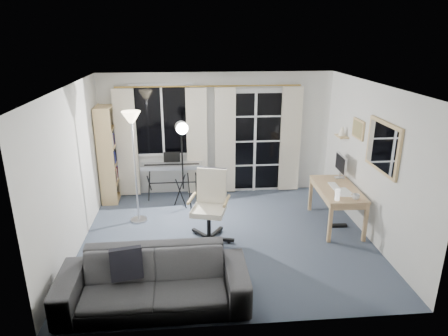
# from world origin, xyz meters

# --- Properties ---
(floor) EXTENTS (4.50, 4.00, 0.02)m
(floor) POSITION_xyz_m (0.00, 0.00, -0.01)
(floor) COLOR #3B4456
(floor) RESTS_ON ground
(window) EXTENTS (1.20, 0.08, 1.40)m
(window) POSITION_xyz_m (-1.05, 1.97, 1.50)
(window) COLOR white
(window) RESTS_ON floor
(french_door) EXTENTS (1.32, 0.09, 2.11)m
(french_door) POSITION_xyz_m (0.75, 1.97, 1.03)
(french_door) COLOR white
(french_door) RESTS_ON floor
(curtains) EXTENTS (3.60, 0.07, 2.13)m
(curtains) POSITION_xyz_m (-0.14, 1.88, 1.09)
(curtains) COLOR gold
(curtains) RESTS_ON floor
(bookshelf) EXTENTS (0.32, 0.87, 1.84)m
(bookshelf) POSITION_xyz_m (-2.12, 1.83, 0.87)
(bookshelf) COLOR tan
(bookshelf) RESTS_ON floor
(torchiere_lamp) EXTENTS (0.36, 0.36, 1.92)m
(torchiere_lamp) POSITION_xyz_m (-1.46, 0.74, 1.54)
(torchiere_lamp) COLOR #B2B2B7
(torchiere_lamp) RESTS_ON floor
(keyboard_piano) EXTENTS (1.18, 0.57, 0.85)m
(keyboard_piano) POSITION_xyz_m (-0.90, 1.70, 0.65)
(keyboard_piano) COLOR black
(keyboard_piano) RESTS_ON floor
(studio_light) EXTENTS (0.34, 0.35, 1.69)m
(studio_light) POSITION_xyz_m (-0.68, 1.17, 1.35)
(studio_light) COLOR black
(studio_light) RESTS_ON floor
(office_chair) EXTENTS (0.78, 0.78, 1.12)m
(office_chair) POSITION_xyz_m (-0.25, 0.05, 0.66)
(office_chair) COLOR black
(office_chair) RESTS_ON floor
(desk) EXTENTS (0.67, 1.28, 0.67)m
(desk) POSITION_xyz_m (1.88, 0.31, 0.59)
(desk) COLOR tan
(desk) RESTS_ON floor
(monitor) EXTENTS (0.17, 0.48, 0.42)m
(monitor) POSITION_xyz_m (2.08, 0.76, 0.92)
(monitor) COLOR silver
(monitor) RESTS_ON desk
(desk_clutter) EXTENTS (0.41, 0.76, 0.85)m
(desk_clutter) POSITION_xyz_m (1.82, 0.09, 0.53)
(desk_clutter) COLOR white
(desk_clutter) RESTS_ON desk
(mug) EXTENTS (0.11, 0.09, 0.11)m
(mug) POSITION_xyz_m (1.98, -0.19, 0.73)
(mug) COLOR silver
(mug) RESTS_ON desk
(wall_mirror) EXTENTS (0.04, 0.94, 0.74)m
(wall_mirror) POSITION_xyz_m (2.22, -0.35, 1.55)
(wall_mirror) COLOR tan
(wall_mirror) RESTS_ON floor
(framed_print) EXTENTS (0.03, 0.42, 0.32)m
(framed_print) POSITION_xyz_m (2.23, 0.55, 1.60)
(framed_print) COLOR tan
(framed_print) RESTS_ON floor
(wall_shelf) EXTENTS (0.16, 0.30, 0.18)m
(wall_shelf) POSITION_xyz_m (2.16, 1.05, 1.41)
(wall_shelf) COLOR tan
(wall_shelf) RESTS_ON floor
(sofa) EXTENTS (2.24, 0.67, 0.87)m
(sofa) POSITION_xyz_m (-1.02, -1.55, 0.44)
(sofa) COLOR #313134
(sofa) RESTS_ON floor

